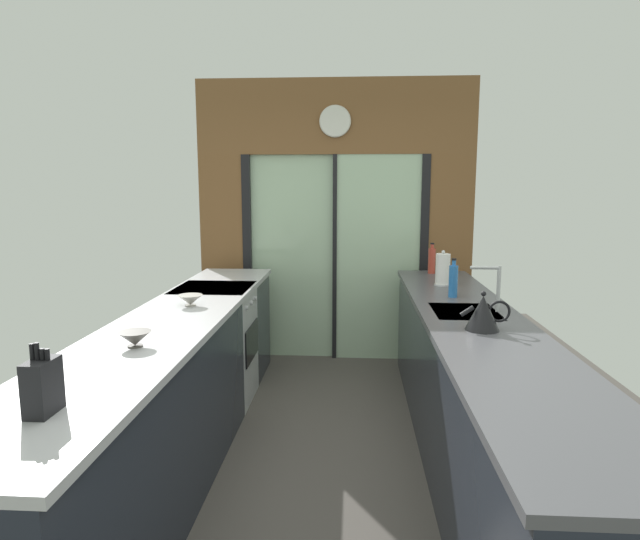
{
  "coord_description": "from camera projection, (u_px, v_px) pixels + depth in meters",
  "views": [
    {
      "loc": [
        0.18,
        -2.81,
        1.7
      ],
      "look_at": [
        -0.06,
        0.97,
        1.11
      ],
      "focal_mm": 30.16,
      "sensor_mm": 36.0,
      "label": 1
    }
  ],
  "objects": [
    {
      "name": "kettle",
      "position": [
        483.0,
        313.0,
        2.94
      ],
      "size": [
        0.27,
        0.19,
        0.22
      ],
      "color": "black",
      "rests_on": "right_counter_run"
    },
    {
      "name": "soap_bottle_far",
      "position": [
        432.0,
        260.0,
        4.85
      ],
      "size": [
        0.07,
        0.07,
        0.28
      ],
      "color": "#B23D2D",
      "rests_on": "right_counter_run"
    },
    {
      "name": "sink_faucet",
      "position": [
        494.0,
        282.0,
        3.36
      ],
      "size": [
        0.19,
        0.02,
        0.29
      ],
      "color": "#B7BABC",
      "rests_on": "right_counter_run"
    },
    {
      "name": "mixing_bowl_near",
      "position": [
        135.0,
        339.0,
        2.64
      ],
      "size": [
        0.16,
        0.16,
        0.08
      ],
      "color": "#514C47",
      "rests_on": "left_counter_run"
    },
    {
      "name": "right_counter_run",
      "position": [
        474.0,
        395.0,
        3.22
      ],
      "size": [
        0.62,
        3.8,
        0.92
      ],
      "color": "#1E232D",
      "rests_on": "ground_plane"
    },
    {
      "name": "mixing_bowl_far",
      "position": [
        190.0,
        300.0,
        3.54
      ],
      "size": [
        0.16,
        0.16,
        0.07
      ],
      "color": "gray",
      "rests_on": "left_counter_run"
    },
    {
      "name": "paper_towel_roll",
      "position": [
        443.0,
        270.0,
        4.26
      ],
      "size": [
        0.13,
        0.13,
        0.28
      ],
      "color": "#B7BABC",
      "rests_on": "right_counter_run"
    },
    {
      "name": "knife_block",
      "position": [
        42.0,
        386.0,
        1.85
      ],
      "size": [
        0.08,
        0.14,
        0.25
      ],
      "color": "black",
      "rests_on": "left_counter_run"
    },
    {
      "name": "left_counter_run",
      "position": [
        167.0,
        398.0,
        3.16
      ],
      "size": [
        0.62,
        3.8,
        0.92
      ],
      "color": "#1E232D",
      "rests_on": "ground_plane"
    },
    {
      "name": "back_wall_unit",
      "position": [
        335.0,
        205.0,
        5.18
      ],
      "size": [
        2.64,
        0.12,
        2.7
      ],
      "color": "brown",
      "rests_on": "ground_plane"
    },
    {
      "name": "ground_plane",
      "position": [
        325.0,
        441.0,
        3.64
      ],
      "size": [
        5.04,
        7.6,
        0.02
      ],
      "primitive_type": "cube",
      "color": "#4C4742"
    },
    {
      "name": "oven_range",
      "position": [
        215.0,
        345.0,
        4.27
      ],
      "size": [
        0.6,
        0.6,
        0.92
      ],
      "color": "#B7BABC",
      "rests_on": "ground_plane"
    },
    {
      "name": "soap_bottle_near",
      "position": [
        453.0,
        280.0,
        3.81
      ],
      "size": [
        0.06,
        0.06,
        0.28
      ],
      "color": "#286BB7",
      "rests_on": "right_counter_run"
    }
  ]
}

